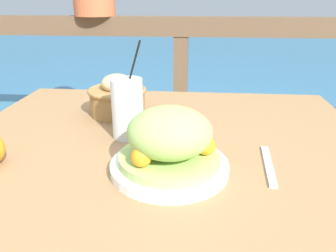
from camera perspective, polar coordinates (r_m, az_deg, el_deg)
patio_table at (r=0.89m, az=-0.78°, el=-8.05°), size 1.06×0.86×0.75m
railing_fence at (r=1.66m, az=2.21°, el=10.21°), size 2.80×0.08×0.99m
sea_backdrop at (r=4.23m, az=3.87°, el=9.59°), size 12.00×4.00×0.37m
salad_plate at (r=0.66m, az=0.26°, el=-3.30°), size 0.25×0.25×0.14m
drink_glass at (r=0.82m, az=-7.13°, el=2.93°), size 0.08×0.08×0.25m
bread_basket at (r=1.00m, az=-8.78°, el=4.92°), size 0.18×0.18×0.12m
knife at (r=0.74m, az=17.10°, el=-6.51°), size 0.03×0.18×0.00m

